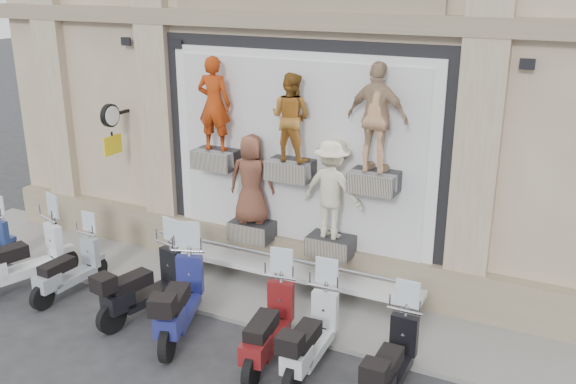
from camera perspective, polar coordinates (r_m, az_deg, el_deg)
name	(u,v)px	position (r m, az deg, el deg)	size (l,w,h in m)	color
ground	(216,358)	(10.23, -6.42, -14.44)	(90.00, 90.00, 0.00)	#2D2D2F
sidewalk	(279,297)	(11.77, -0.85, -9.33)	(16.00, 2.20, 0.08)	gray
shop_vitrine	(300,164)	(11.36, 1.10, 2.49)	(5.60, 0.83, 4.30)	black
guard_rail	(276,278)	(11.50, -1.09, -7.67)	(5.06, 0.10, 0.93)	#9EA0A5
clock_sign_bracket	(111,123)	(13.22, -15.43, 5.96)	(0.10, 0.80, 1.02)	black
scooter_b	(21,247)	(12.76, -22.68, -4.51)	(0.62, 2.11, 1.71)	silver
scooter_c	(68,259)	(12.30, -18.98, -5.63)	(0.51, 1.76, 1.43)	gray
scooter_d	(144,273)	(11.18, -12.70, -7.06)	(0.58, 1.97, 1.60)	black
scooter_e	(179,287)	(10.49, -9.65, -8.32)	(0.61, 2.10, 1.71)	navy
scooter_f	(268,314)	(9.71, -1.78, -10.78)	(0.57, 1.96, 1.60)	maroon
scooter_g	(311,324)	(9.50, 2.07, -11.63)	(0.56, 1.92, 1.56)	silver
scooter_h	(393,350)	(9.06, 9.27, -13.68)	(0.55, 1.88, 1.53)	black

